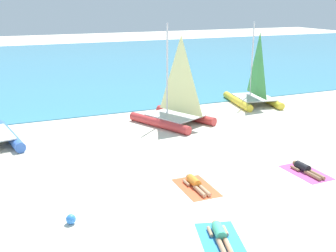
# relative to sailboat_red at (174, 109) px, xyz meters

# --- Properties ---
(ground_plane) EXTENTS (120.00, 120.00, 0.00)m
(ground_plane) POSITION_rel_sailboat_red_xyz_m (-2.03, 0.33, -0.77)
(ground_plane) COLOR beige
(ocean_water) EXTENTS (120.00, 40.00, 0.05)m
(ocean_water) POSITION_rel_sailboat_red_xyz_m (-2.03, 23.10, -0.74)
(ocean_water) COLOR teal
(ocean_water) RESTS_ON ground
(sailboat_red) EXTENTS (3.93, 4.64, 5.15)m
(sailboat_red) POSITION_rel_sailboat_red_xyz_m (0.00, 0.00, 0.00)
(sailboat_red) COLOR #CC3838
(sailboat_red) RESTS_ON ground
(sailboat_yellow) EXTENTS (3.05, 4.18, 4.99)m
(sailboat_yellow) POSITION_rel_sailboat_red_xyz_m (6.24, 1.94, -0.02)
(sailboat_yellow) COLOR yellow
(sailboat_yellow) RESTS_ON ground
(towel_left) EXTENTS (1.58, 2.13, 0.01)m
(towel_left) POSITION_rel_sailboat_red_xyz_m (-3.37, -10.72, -0.76)
(towel_left) COLOR #338CD8
(towel_left) RESTS_ON ground
(sunbather_left) EXTENTS (0.80, 1.55, 0.30)m
(sunbather_left) POSITION_rel_sailboat_red_xyz_m (-3.35, -10.65, -0.64)
(sunbather_left) COLOR #3FB28C
(sunbather_left) RESTS_ON towel_left
(towel_middle) EXTENTS (1.13, 1.92, 0.01)m
(towel_middle) POSITION_rel_sailboat_red_xyz_m (-2.48, -7.48, -0.76)
(towel_middle) COLOR #EA5933
(towel_middle) RESTS_ON ground
(sunbather_middle) EXTENTS (0.55, 1.56, 0.30)m
(sunbather_middle) POSITION_rel_sailboat_red_xyz_m (-2.48, -7.42, -0.64)
(sunbather_middle) COLOR orange
(sunbather_middle) RESTS_ON towel_middle
(towel_right) EXTENTS (1.14, 1.92, 0.01)m
(towel_right) POSITION_rel_sailboat_red_xyz_m (1.94, -7.93, -0.76)
(towel_right) COLOR #D84C99
(towel_right) RESTS_ON ground
(sunbather_right) EXTENTS (0.55, 1.56, 0.30)m
(sunbather_right) POSITION_rel_sailboat_red_xyz_m (1.94, -7.86, -0.64)
(sunbather_right) COLOR black
(sunbather_right) RESTS_ON towel_right
(beach_ball) EXTENTS (0.29, 0.29, 0.29)m
(beach_ball) POSITION_rel_sailboat_red_xyz_m (-6.95, -8.23, -0.62)
(beach_ball) COLOR #337FE5
(beach_ball) RESTS_ON ground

